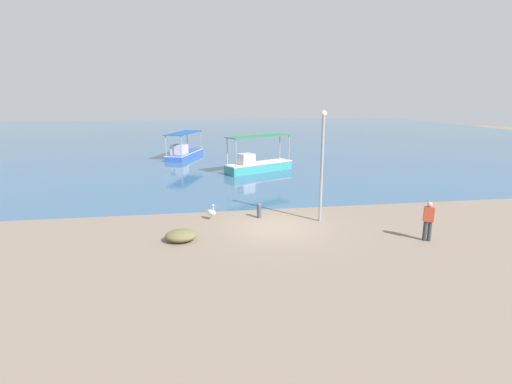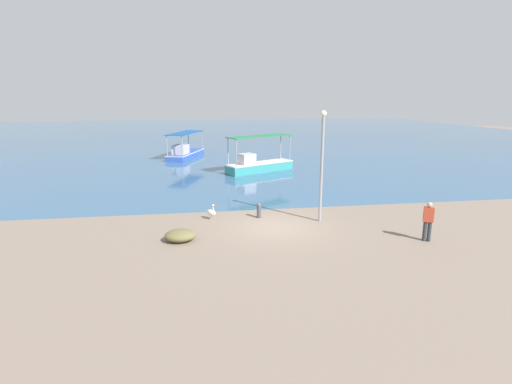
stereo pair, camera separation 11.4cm
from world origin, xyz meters
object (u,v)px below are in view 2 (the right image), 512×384
Objects in this scene: fishing_boat_near_right at (258,164)px; net_pile at (180,235)px; fisherman_standing at (428,220)px; mooring_bollard at (259,210)px; fishing_boat_near_left at (185,152)px; pelican at (211,212)px; lamp_post at (322,160)px.

fishing_boat_near_right is 4.49× the size of net_pile.
net_pile is at bearing 171.16° from fisherman_standing.
fishing_boat_near_right is 7.69× the size of mooring_bollard.
mooring_bollard is at bearing -79.34° from fishing_boat_near_left.
fishing_boat_near_left is 27.71m from fisherman_standing.
fisherman_standing reaches higher than net_pile.
pelican is 3.22m from net_pile.
pelican reaches higher than mooring_bollard.
fisherman_standing is 1.29× the size of net_pile.
fishing_boat_near_right is at bearing -55.43° from fishing_boat_near_left.
net_pile is (-3.81, -2.79, -0.16)m from mooring_bollard.
fishing_boat_near_right is 17.49m from fisherman_standing.
fishing_boat_near_right is at bearing 80.86° from mooring_bollard.
fishing_boat_near_left is at bearing 107.09° from lamp_post.
pelican is 0.61× the size of net_pile.
lamp_post is 6.93× the size of mooring_bollard.
mooring_bollard is at bearing 36.22° from net_pile.
fishing_boat_near_left is 8.28× the size of pelican.
pelican is 5.96m from lamp_post.
fishing_boat_near_right reaches higher than fishing_boat_near_left.
pelican is at bearing 168.12° from lamp_post.
pelican is 2.38m from mooring_bollard.
fisherman_standing reaches higher than mooring_bollard.
fishing_boat_near_right reaches higher than fisherman_standing.
fishing_boat_near_left is 24.07m from net_pile.
mooring_bollard is at bearing -99.14° from fishing_boat_near_right.
fishing_boat_near_left reaches higher than mooring_bollard.
pelican is at bearing 153.07° from fisherman_standing.
fishing_boat_near_left is 3.92× the size of fisherman_standing.
fisherman_standing is at bearing -34.27° from mooring_bollard.
lamp_post reaches higher than fishing_boat_near_right.
lamp_post is 4.05× the size of net_pile.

